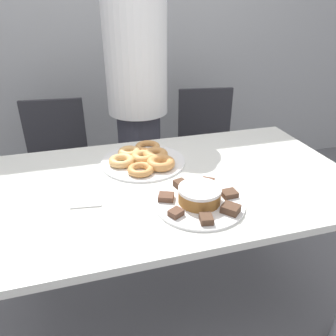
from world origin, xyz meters
name	(u,v)px	position (x,y,z in m)	size (l,w,h in m)	color
ground_plane	(172,308)	(0.00, 0.00, 0.00)	(12.00, 12.00, 0.00)	slate
wall_back	(114,20)	(0.00, 1.54, 1.30)	(8.00, 0.05, 2.60)	#A8AAAD
table	(173,199)	(0.00, 0.00, 0.68)	(1.52, 0.88, 0.78)	silver
person_standing	(138,101)	(0.00, 0.73, 0.91)	(0.35, 0.35, 1.71)	#383842
office_chair_left	(59,174)	(-0.52, 0.91, 0.41)	(0.48, 0.48, 0.87)	black
office_chair_right	(207,155)	(0.54, 0.91, 0.41)	(0.51, 0.51, 0.87)	black
plate_cake	(199,203)	(0.04, -0.20, 0.78)	(0.33, 0.33, 0.01)	white
plate_donuts	(143,162)	(-0.09, 0.19, 0.78)	(0.38, 0.38, 0.01)	white
frosted_cake	(200,195)	(0.04, -0.20, 0.81)	(0.16, 0.16, 0.06)	#9E662D
lamington_0	(207,183)	(0.11, -0.10, 0.80)	(0.07, 0.07, 0.02)	brown
lamington_1	(181,184)	(0.01, -0.08, 0.80)	(0.06, 0.06, 0.03)	#513828
lamington_2	(166,197)	(-0.07, -0.15, 0.80)	(0.07, 0.06, 0.02)	brown
lamington_3	(176,213)	(-0.07, -0.26, 0.80)	(0.06, 0.06, 0.02)	brown
lamington_4	(206,219)	(0.02, -0.32, 0.80)	(0.05, 0.06, 0.02)	#513828
lamington_5	(231,209)	(0.12, -0.29, 0.80)	(0.08, 0.08, 0.03)	#513828
lamington_6	(229,194)	(0.16, -0.20, 0.80)	(0.06, 0.05, 0.02)	#513828
donut_0	(143,157)	(-0.09, 0.19, 0.80)	(0.11, 0.11, 0.04)	tan
donut_1	(141,170)	(-0.12, 0.08, 0.80)	(0.11, 0.11, 0.03)	#D18E4C
donut_2	(161,163)	(-0.03, 0.10, 0.80)	(0.13, 0.13, 0.04)	#D18E4C
donut_3	(155,155)	(-0.03, 0.19, 0.81)	(0.12, 0.12, 0.04)	#D18E4C
donut_4	(148,147)	(-0.04, 0.30, 0.80)	(0.12, 0.12, 0.03)	#D18E4C
donut_5	(129,152)	(-0.14, 0.26, 0.80)	(0.11, 0.11, 0.03)	#E5AD66
donut_6	(122,161)	(-0.19, 0.18, 0.80)	(0.11, 0.11, 0.03)	#E5AD66
napkin	(87,201)	(-0.36, -0.07, 0.78)	(0.12, 0.10, 0.01)	white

